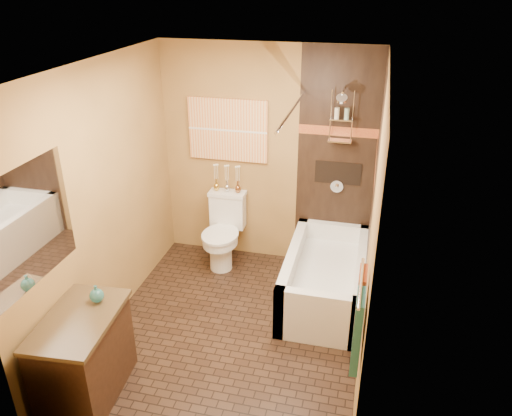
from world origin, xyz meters
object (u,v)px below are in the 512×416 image
(vanity, at_px, (84,356))
(bathtub, at_px, (325,281))
(toilet, at_px, (224,231))
(sunset_painting, at_px, (228,130))

(vanity, bearing_deg, bathtub, 40.87)
(bathtub, xyz_separation_m, vanity, (-1.72, -1.75, 0.16))
(bathtub, relative_size, toilet, 1.79)
(sunset_painting, relative_size, bathtub, 0.60)
(vanity, bearing_deg, toilet, 73.03)
(sunset_painting, distance_m, bathtub, 1.96)
(sunset_painting, height_order, vanity, sunset_painting)
(sunset_painting, bearing_deg, bathtub, -30.32)
(sunset_painting, height_order, bathtub, sunset_painting)
(bathtub, relative_size, vanity, 1.67)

